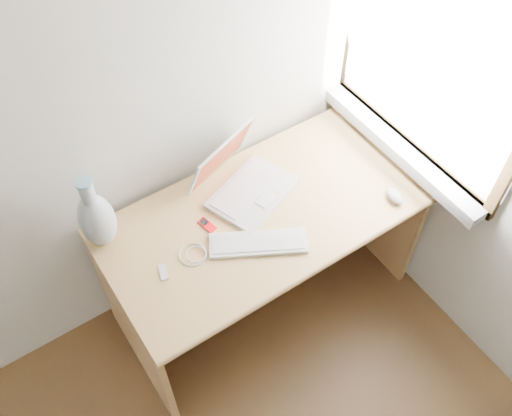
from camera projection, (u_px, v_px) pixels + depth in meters
window at (429, 53)px, 2.13m from camera, size 0.11×0.99×1.10m
desk at (253, 228)px, 2.57m from camera, size 1.36×0.68×0.72m
laptop at (246, 179)px, 2.41m from camera, size 0.42×0.41×0.24m
external_keyboard at (258, 243)px, 2.26m from camera, size 0.39×0.29×0.02m
mouse at (395, 196)px, 2.40m from camera, size 0.07×0.11×0.03m
ipod at (207, 225)px, 2.32m from camera, size 0.05×0.09×0.01m
cable_coil at (193, 255)px, 2.23m from camera, size 0.12×0.12×0.01m
remote at (163, 272)px, 2.18m from camera, size 0.05×0.08×0.01m
vase at (97, 218)px, 2.16m from camera, size 0.14×0.14×0.36m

